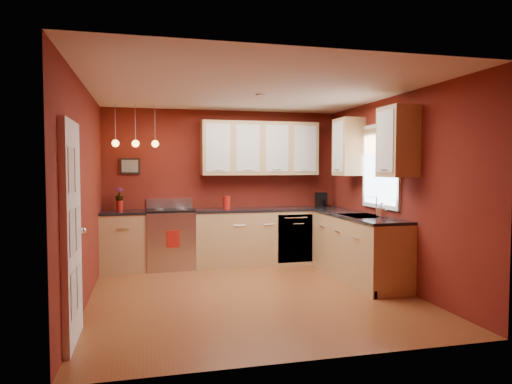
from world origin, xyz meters
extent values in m
plane|color=brown|center=(0.00, 0.00, 0.00)|extent=(4.20, 4.20, 0.00)
cube|color=#EEE4CF|center=(0.00, 0.00, 2.60)|extent=(4.00, 4.20, 0.02)
cube|color=maroon|center=(0.00, 2.10, 1.30)|extent=(4.00, 0.02, 2.60)
cube|color=maroon|center=(0.00, -2.10, 1.30)|extent=(4.00, 0.02, 2.60)
cube|color=maroon|center=(-2.00, 0.00, 1.30)|extent=(0.02, 4.20, 2.60)
cube|color=maroon|center=(2.00, 0.00, 1.30)|extent=(0.02, 4.20, 2.60)
cube|color=tan|center=(-1.65, 1.80, 0.45)|extent=(0.70, 0.60, 0.90)
cube|color=tan|center=(0.73, 1.80, 0.45)|extent=(2.54, 0.60, 0.90)
cube|color=tan|center=(1.70, 0.45, 0.45)|extent=(0.60, 2.10, 0.90)
cube|color=black|center=(-1.65, 1.80, 0.92)|extent=(0.70, 0.62, 0.04)
cube|color=black|center=(0.73, 1.80, 0.92)|extent=(2.54, 0.62, 0.04)
cube|color=black|center=(1.70, 0.45, 0.92)|extent=(0.62, 2.10, 0.04)
cube|color=silver|center=(-0.92, 1.80, 0.46)|extent=(0.76, 0.64, 0.92)
cube|color=black|center=(-0.92, 1.50, 0.48)|extent=(0.55, 0.02, 0.32)
cylinder|color=silver|center=(-0.92, 1.49, 0.72)|extent=(0.60, 0.02, 0.02)
cube|color=black|center=(-0.92, 1.80, 0.94)|extent=(0.76, 0.60, 0.03)
cylinder|color=gray|center=(-1.10, 1.66, 0.95)|extent=(0.16, 0.16, 0.01)
cylinder|color=gray|center=(-0.74, 1.66, 0.95)|extent=(0.16, 0.16, 0.01)
cylinder|color=gray|center=(-1.10, 1.94, 0.95)|extent=(0.16, 0.16, 0.01)
cylinder|color=gray|center=(-0.74, 1.94, 0.95)|extent=(0.16, 0.16, 0.01)
cube|color=silver|center=(-0.92, 2.10, 1.03)|extent=(0.76, 0.04, 0.16)
cube|color=silver|center=(1.10, 1.51, 0.45)|extent=(0.60, 0.02, 0.80)
cube|color=gray|center=(1.70, 0.30, 0.92)|extent=(0.50, 0.70, 0.05)
cube|color=black|center=(1.70, 0.47, 0.91)|extent=(0.42, 0.30, 0.02)
cube|color=black|center=(1.70, 0.13, 0.91)|extent=(0.42, 0.30, 0.02)
cylinder|color=white|center=(1.92, 0.30, 1.08)|extent=(0.02, 0.02, 0.28)
cylinder|color=white|center=(1.85, 0.30, 1.21)|extent=(0.16, 0.02, 0.02)
cube|color=white|center=(1.98, 0.30, 1.65)|extent=(0.04, 1.02, 1.22)
cube|color=white|center=(1.97, 0.30, 1.65)|extent=(0.01, 0.90, 1.10)
cube|color=#99724C|center=(1.95, 0.30, 2.02)|extent=(0.02, 0.96, 0.36)
cube|color=white|center=(-1.97, -1.20, 1.02)|extent=(0.06, 0.82, 2.05)
cube|color=silver|center=(-1.94, -1.38, 1.60)|extent=(0.00, 0.28, 0.40)
cube|color=silver|center=(-1.94, -1.02, 1.60)|extent=(0.00, 0.28, 0.40)
cube|color=silver|center=(-1.94, -1.38, 1.05)|extent=(0.00, 0.28, 0.40)
cube|color=silver|center=(-1.94, -1.02, 1.05)|extent=(0.00, 0.28, 0.40)
cube|color=silver|center=(-1.94, -1.38, 0.50)|extent=(0.00, 0.28, 0.40)
cube|color=silver|center=(-1.94, -1.02, 0.50)|extent=(0.00, 0.28, 0.40)
sphere|color=white|center=(-1.91, -0.87, 1.00)|extent=(0.06, 0.06, 0.06)
cube|color=tan|center=(0.60, 1.93, 1.95)|extent=(2.00, 0.35, 0.90)
cube|color=tan|center=(1.82, 0.32, 1.95)|extent=(0.35, 1.95, 0.90)
cube|color=black|center=(-1.55, 2.08, 1.65)|extent=(0.32, 0.03, 0.26)
cylinder|color=gray|center=(-1.75, 1.75, 2.30)|extent=(0.01, 0.01, 0.60)
sphere|color=#FFA53F|center=(-1.75, 1.75, 2.00)|extent=(0.11, 0.11, 0.11)
cylinder|color=gray|center=(-1.45, 1.75, 2.30)|extent=(0.01, 0.01, 0.60)
sphere|color=#FFA53F|center=(-1.45, 1.75, 2.00)|extent=(0.11, 0.11, 0.11)
cylinder|color=gray|center=(-1.15, 1.75, 2.30)|extent=(0.01, 0.01, 0.60)
sphere|color=#FFA53F|center=(-1.15, 1.75, 2.00)|extent=(0.11, 0.11, 0.11)
cylinder|color=#A01611|center=(0.00, 1.79, 1.04)|extent=(0.13, 0.13, 0.20)
cylinder|color=#A01611|center=(0.00, 1.79, 1.14)|extent=(0.14, 0.14, 0.02)
cylinder|color=#A01611|center=(-1.71, 1.90, 1.02)|extent=(0.10, 0.10, 0.16)
imported|color=#A01611|center=(-1.71, 1.90, 1.19)|extent=(0.17, 0.17, 0.23)
cube|color=black|center=(1.69, 1.85, 1.07)|extent=(0.18, 0.16, 0.25)
cylinder|color=black|center=(1.69, 1.80, 1.00)|extent=(0.10, 0.10, 0.12)
imported|color=white|center=(1.78, -0.10, 1.05)|extent=(0.12, 0.12, 0.21)
cube|color=#A01611|center=(-0.90, 1.47, 0.52)|extent=(0.20, 0.01, 0.27)
camera|label=1|loc=(-1.30, -5.64, 1.62)|focal=32.00mm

